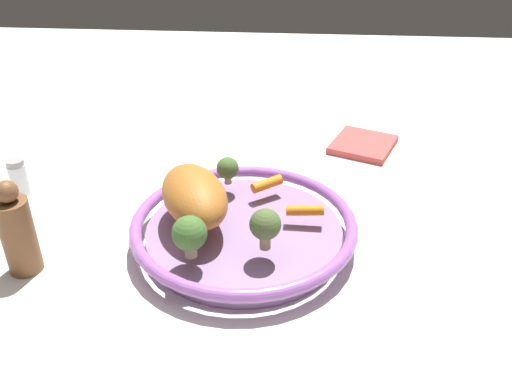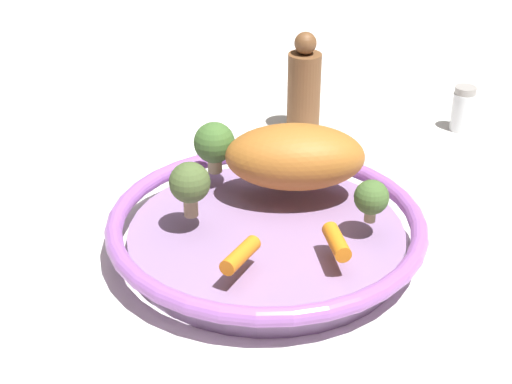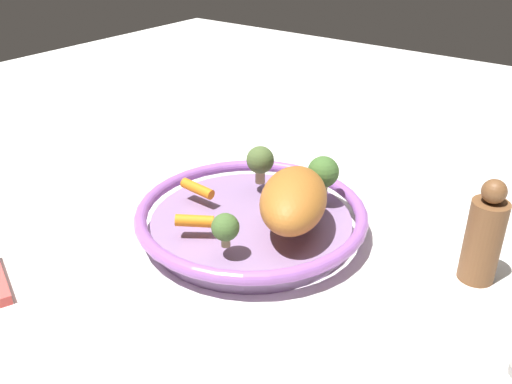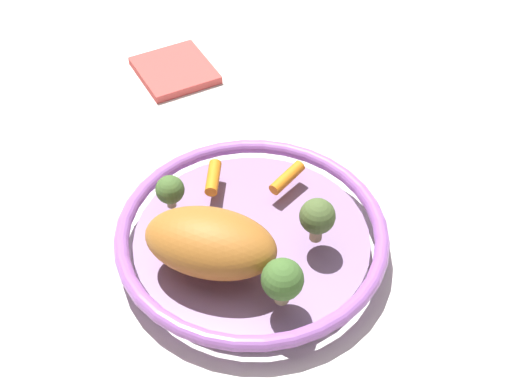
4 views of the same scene
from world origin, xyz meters
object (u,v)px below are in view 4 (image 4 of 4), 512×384
serving_bowl (252,238)px  broccoli_floret_mid (170,190)px  roast_chicken_piece (208,241)px  broccoli_floret_edge (317,217)px  baby_carrot_center (213,177)px  baby_carrot_near_rim (287,178)px  broccoli_floret_large (282,280)px  dish_towel (175,70)px

serving_bowl → broccoli_floret_mid: size_ratio=7.34×
roast_chicken_piece → broccoli_floret_edge: (-0.11, 0.08, 0.00)m
baby_carrot_center → baby_carrot_near_rim: same height
serving_bowl → broccoli_floret_large: 0.13m
roast_chicken_piece → broccoli_floret_mid: bearing=-110.2°
dish_towel → broccoli_floret_mid: bearing=44.5°
baby_carrot_near_rim → broccoli_floret_edge: broccoli_floret_edge is taller
roast_chicken_piece → dish_towel: bearing=-129.7°
broccoli_floret_edge → broccoli_floret_mid: bearing=-67.2°
baby_carrot_center → broccoli_floret_edge: (-0.01, 0.17, 0.03)m
serving_bowl → baby_carrot_near_rim: baby_carrot_near_rim is taller
broccoli_floret_mid → broccoli_floret_edge: bearing=112.8°
baby_carrot_center → dish_towel: size_ratio=0.43×
broccoli_floret_mid → dish_towel: broccoli_floret_mid is taller
dish_towel → baby_carrot_near_rim: bearing=70.0°
roast_chicken_piece → baby_carrot_near_rim: size_ratio=2.76×
broccoli_floret_mid → serving_bowl: bearing=109.6°
roast_chicken_piece → baby_carrot_center: bearing=-139.5°
baby_carrot_near_rim → broccoli_floret_edge: size_ratio=0.92×
baby_carrot_near_rim → broccoli_floret_edge: (0.06, 0.09, 0.03)m
broccoli_floret_edge → broccoli_floret_large: (0.10, 0.03, -0.00)m
roast_chicken_piece → broccoli_floret_large: bearing=96.2°
serving_bowl → baby_carrot_center: bearing=-107.8°
broccoli_floret_mid → broccoli_floret_large: size_ratio=0.76×
baby_carrot_near_rim → broccoli_floret_mid: bearing=-34.0°
broccoli_floret_edge → serving_bowl: bearing=-62.9°
serving_bowl → broccoli_floret_mid: (0.04, -0.11, 0.05)m
serving_bowl → baby_carrot_near_rim: size_ratio=6.06×
broccoli_floret_large → dish_towel: broccoli_floret_large is taller
dish_towel → roast_chicken_piece: bearing=50.3°
serving_bowl → dish_towel: size_ratio=2.76×
baby_carrot_near_rim → broccoli_floret_large: 0.20m
broccoli_floret_edge → broccoli_floret_large: bearing=14.6°
serving_bowl → dish_towel: (-0.22, -0.36, -0.02)m
broccoli_floret_edge → dish_towel: 0.48m
serving_bowl → baby_carrot_near_rim: 0.10m
broccoli_floret_edge → dish_towel: (-0.18, -0.43, -0.08)m
baby_carrot_near_rim → dish_towel: baby_carrot_near_rim is taller
broccoli_floret_large → baby_carrot_near_rim: bearing=-143.6°
broccoli_floret_large → broccoli_floret_mid: bearing=-97.3°
baby_carrot_center → broccoli_floret_large: bearing=64.0°
baby_carrot_near_rim → broccoli_floret_mid: size_ratio=1.21×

